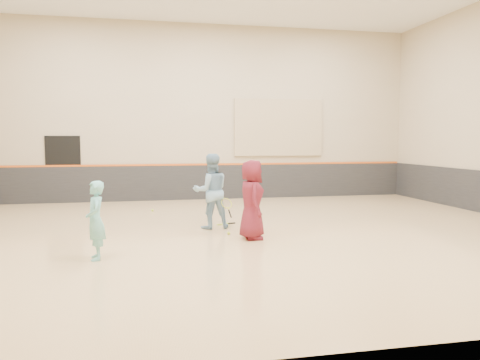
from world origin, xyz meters
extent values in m
cube|color=tan|center=(0.00, 0.00, -0.10)|extent=(15.00, 12.00, 0.20)
cube|color=tan|center=(0.00, 6.01, 3.00)|extent=(15.00, 0.02, 6.00)
cube|color=tan|center=(0.00, -6.01, 3.00)|extent=(15.00, 0.02, 6.00)
cube|color=#232326|center=(0.00, 5.97, 0.60)|extent=(14.90, 0.04, 1.20)
cube|color=#D85914|center=(0.00, 5.96, 1.22)|extent=(14.90, 0.03, 0.06)
cube|color=tan|center=(2.80, 5.95, 2.50)|extent=(3.20, 0.08, 2.00)
cube|color=black|center=(-4.50, 5.98, 1.10)|extent=(1.10, 0.05, 2.20)
imported|color=#76CDCA|center=(-2.74, -1.79, 0.69)|extent=(0.40, 0.54, 1.37)
imported|color=#81ABC7|center=(-0.38, 0.65, 0.88)|extent=(0.92, 0.75, 1.75)
imported|color=maroon|center=(0.29, -0.68, 0.83)|extent=(0.57, 0.84, 1.66)
sphere|color=#C2D431|center=(-0.11, -0.17, 0.03)|extent=(0.07, 0.07, 0.07)
sphere|color=yellow|center=(0.38, -0.74, 0.98)|extent=(0.07, 0.07, 0.07)
sphere|color=#C8ED37|center=(-1.69, 3.53, 0.03)|extent=(0.07, 0.07, 0.07)
camera|label=1|loc=(-1.88, -10.12, 2.09)|focal=35.00mm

